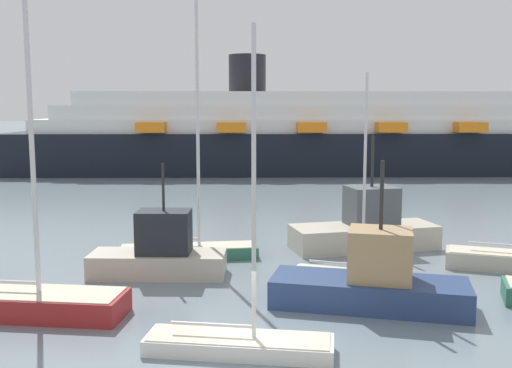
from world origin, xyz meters
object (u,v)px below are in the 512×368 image
(sailboat_2, at_px, (188,246))
(fishing_boat_1, at_px, (372,281))
(sailboat_4, at_px, (24,297))
(sailboat_5, at_px, (239,339))
(fishing_boat_0, at_px, (366,228))
(fishing_boat_2, at_px, (160,253))
(cruise_ship, at_px, (376,135))
(sailboat_1, at_px, (353,273))

(sailboat_2, bearing_deg, fishing_boat_1, -50.25)
(sailboat_2, height_order, sailboat_4, sailboat_4)
(sailboat_5, xyz_separation_m, fishing_boat_0, (5.88, 12.98, 0.64))
(sailboat_2, bearing_deg, fishing_boat_2, -113.23)
(fishing_boat_0, bearing_deg, sailboat_2, 178.80)
(fishing_boat_2, relative_size, cruise_ship, 0.07)
(fishing_boat_2, bearing_deg, cruise_ship, 68.36)
(sailboat_1, xyz_separation_m, sailboat_4, (-11.93, -3.97, 0.23))
(sailboat_1, relative_size, sailboat_4, 0.62)
(sailboat_4, xyz_separation_m, cruise_ship, (20.77, 46.54, 3.45))
(cruise_ship, bearing_deg, fishing_boat_1, -102.62)
(sailboat_1, xyz_separation_m, sailboat_5, (-4.35, -7.01, 0.03))
(sailboat_1, distance_m, sailboat_5, 8.25)
(sailboat_1, height_order, fishing_boat_1, sailboat_1)
(sailboat_1, height_order, fishing_boat_2, sailboat_1)
(sailboat_1, relative_size, fishing_boat_1, 1.16)
(sailboat_2, relative_size, fishing_boat_2, 2.26)
(cruise_ship, bearing_deg, sailboat_1, -103.66)
(sailboat_1, relative_size, sailboat_5, 0.90)
(fishing_boat_0, height_order, cruise_ship, cruise_ship)
(sailboat_4, bearing_deg, sailboat_2, 65.00)
(sailboat_1, xyz_separation_m, fishing_boat_1, (0.25, -2.93, 0.55))
(fishing_boat_0, relative_size, cruise_ship, 0.10)
(sailboat_5, bearing_deg, cruise_ship, 82.02)
(cruise_ship, bearing_deg, sailboat_2, -114.56)
(sailboat_5, height_order, cruise_ship, cruise_ship)
(cruise_ship, bearing_deg, sailboat_4, -115.99)
(sailboat_2, distance_m, cruise_ship, 42.02)
(fishing_boat_2, xyz_separation_m, cruise_ship, (16.92, 41.64, 3.08))
(sailboat_1, bearing_deg, fishing_boat_2, -167.23)
(sailboat_2, height_order, fishing_boat_2, sailboat_2)
(sailboat_5, relative_size, cruise_ship, 0.12)
(sailboat_2, height_order, cruise_ship, sailboat_2)
(fishing_boat_0, bearing_deg, fishing_boat_1, -112.57)
(fishing_boat_2, bearing_deg, sailboat_4, -127.70)
(sailboat_1, height_order, sailboat_2, sailboat_2)
(fishing_boat_0, relative_size, fishing_boat_2, 1.35)
(sailboat_4, height_order, fishing_boat_2, sailboat_4)
(sailboat_5, height_order, fishing_boat_0, sailboat_5)
(sailboat_2, distance_m, fishing_boat_2, 3.12)
(fishing_boat_1, relative_size, fishing_boat_2, 1.28)
(sailboat_1, distance_m, sailboat_2, 8.26)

